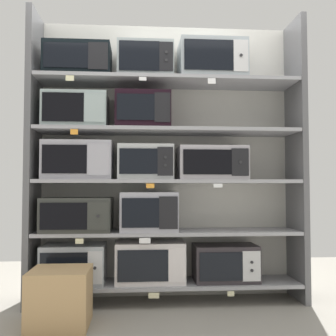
% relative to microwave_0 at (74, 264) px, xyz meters
% --- Properties ---
extents(back_panel, '(2.41, 0.04, 2.45)m').
position_rel_microwave_0_xyz_m(back_panel, '(0.78, 0.23, 0.89)').
color(back_panel, beige).
rests_on(back_panel, ground).
extents(upright_left, '(0.05, 0.41, 2.45)m').
position_rel_microwave_0_xyz_m(upright_left, '(-0.35, 0.00, 0.89)').
color(upright_left, '#5B5B5E').
rests_on(upright_left, ground).
extents(upright_right, '(0.05, 0.41, 2.45)m').
position_rel_microwave_0_xyz_m(upright_right, '(1.92, 0.00, 0.89)').
color(upright_right, '#5B5B5E').
rests_on(upright_right, ground).
extents(shelf_0, '(2.21, 0.41, 0.03)m').
position_rel_microwave_0_xyz_m(shelf_0, '(0.78, 0.00, -0.18)').
color(shelf_0, '#99999E').
rests_on(shelf_0, ground).
extents(microwave_0, '(0.52, 0.37, 0.32)m').
position_rel_microwave_0_xyz_m(microwave_0, '(0.00, 0.00, 0.00)').
color(microwave_0, '#A1A7AB').
rests_on(microwave_0, shelf_0).
extents(microwave_1, '(0.58, 0.34, 0.34)m').
position_rel_microwave_0_xyz_m(microwave_1, '(0.63, 0.00, 0.01)').
color(microwave_1, silver).
rests_on(microwave_1, shelf_0).
extents(microwave_2, '(0.54, 0.34, 0.31)m').
position_rel_microwave_0_xyz_m(microwave_2, '(1.28, 0.00, -0.01)').
color(microwave_2, '#2F292D').
rests_on(microwave_2, shelf_0).
extents(price_tag_0, '(0.09, 0.00, 0.04)m').
position_rel_microwave_0_xyz_m(price_tag_0, '(-0.02, -0.21, -0.21)').
color(price_tag_0, white).
extents(price_tag_1, '(0.09, 0.00, 0.04)m').
position_rel_microwave_0_xyz_m(price_tag_1, '(0.66, -0.21, -0.22)').
color(price_tag_1, beige).
extents(price_tag_2, '(0.06, 0.00, 0.04)m').
position_rel_microwave_0_xyz_m(price_tag_2, '(1.27, -0.21, -0.22)').
color(price_tag_2, beige).
extents(shelf_1, '(2.21, 0.41, 0.03)m').
position_rel_microwave_0_xyz_m(shelf_1, '(0.78, 0.00, 0.26)').
color(shelf_1, '#99999E').
extents(microwave_3, '(0.57, 0.43, 0.28)m').
position_rel_microwave_0_xyz_m(microwave_3, '(0.03, 0.00, 0.41)').
color(microwave_3, '#31332F').
rests_on(microwave_3, shelf_1).
extents(microwave_4, '(0.47, 0.41, 0.33)m').
position_rel_microwave_0_xyz_m(microwave_4, '(0.62, 0.00, 0.43)').
color(microwave_4, '#9D9DA8').
rests_on(microwave_4, shelf_1).
extents(price_tag_3, '(0.06, 0.00, 0.04)m').
position_rel_microwave_0_xyz_m(price_tag_3, '(0.07, -0.21, 0.21)').
color(price_tag_3, beige).
extents(price_tag_4, '(0.09, 0.00, 0.04)m').
position_rel_microwave_0_xyz_m(price_tag_4, '(0.58, -0.21, 0.21)').
color(price_tag_4, white).
extents(shelf_2, '(2.21, 0.41, 0.03)m').
position_rel_microwave_0_xyz_m(shelf_2, '(0.78, 0.00, 0.69)').
color(shelf_2, '#99999E').
extents(microwave_5, '(0.57, 0.35, 0.32)m').
position_rel_microwave_0_xyz_m(microwave_5, '(0.03, 0.00, 0.86)').
color(microwave_5, '#A5A4AE').
rests_on(microwave_5, shelf_2).
extents(microwave_6, '(0.46, 0.35, 0.29)m').
position_rel_microwave_0_xyz_m(microwave_6, '(0.59, 0.00, 0.85)').
color(microwave_6, '#B6BABA').
rests_on(microwave_6, shelf_2).
extents(microwave_7, '(0.58, 0.40, 0.28)m').
position_rel_microwave_0_xyz_m(microwave_7, '(1.16, 0.00, 0.84)').
color(microwave_7, '#A59FA6').
rests_on(microwave_7, shelf_2).
extents(price_tag_5, '(0.07, 0.00, 0.04)m').
position_rel_microwave_0_xyz_m(price_tag_5, '(0.63, -0.21, 0.65)').
color(price_tag_5, orange).
extents(price_tag_6, '(0.07, 0.00, 0.03)m').
position_rel_microwave_0_xyz_m(price_tag_6, '(1.18, -0.21, 0.65)').
color(price_tag_6, white).
extents(shelf_3, '(2.21, 0.41, 0.03)m').
position_rel_microwave_0_xyz_m(shelf_3, '(0.78, 0.00, 1.12)').
color(shelf_3, '#99999E').
extents(microwave_8, '(0.53, 0.37, 0.29)m').
position_rel_microwave_0_xyz_m(microwave_8, '(0.01, -0.00, 1.28)').
color(microwave_8, '#96A8A6').
rests_on(microwave_8, shelf_3).
extents(microwave_9, '(0.46, 0.42, 0.30)m').
position_rel_microwave_0_xyz_m(microwave_9, '(0.57, 0.00, 1.28)').
color(microwave_9, black).
rests_on(microwave_9, shelf_3).
extents(price_tag_7, '(0.06, 0.00, 0.04)m').
position_rel_microwave_0_xyz_m(price_tag_7, '(0.02, -0.21, 1.08)').
color(price_tag_7, orange).
extents(shelf_4, '(2.21, 0.41, 0.03)m').
position_rel_microwave_0_xyz_m(shelf_4, '(0.78, 0.00, 1.55)').
color(shelf_4, '#99999E').
extents(microwave_10, '(0.55, 0.36, 0.28)m').
position_rel_microwave_0_xyz_m(microwave_10, '(0.02, 0.00, 1.71)').
color(microwave_10, black).
rests_on(microwave_10, shelf_4).
extents(microwave_11, '(0.47, 0.34, 0.30)m').
position_rel_microwave_0_xyz_m(microwave_11, '(0.59, -0.00, 1.72)').
color(microwave_11, '#9BA6A7').
rests_on(microwave_11, shelf_4).
extents(microwave_12, '(0.57, 0.39, 0.33)m').
position_rel_microwave_0_xyz_m(microwave_12, '(1.17, -0.00, 1.73)').
color(microwave_12, '#9BA5AB').
rests_on(microwave_12, shelf_4).
extents(price_tag_8, '(0.07, 0.00, 0.04)m').
position_rel_microwave_0_xyz_m(price_tag_8, '(-0.02, -0.21, 1.51)').
color(price_tag_8, beige).
extents(price_tag_9, '(0.06, 0.00, 0.03)m').
position_rel_microwave_0_xyz_m(price_tag_9, '(0.56, -0.21, 1.52)').
color(price_tag_9, white).
extents(price_tag_10, '(0.06, 0.00, 0.05)m').
position_rel_microwave_0_xyz_m(price_tag_10, '(1.13, -0.21, 1.51)').
color(price_tag_10, white).
extents(shipping_carton, '(0.41, 0.41, 0.39)m').
position_rel_microwave_0_xyz_m(shipping_carton, '(-0.01, -0.52, -0.13)').
color(shipping_carton, tan).
rests_on(shipping_carton, ground).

